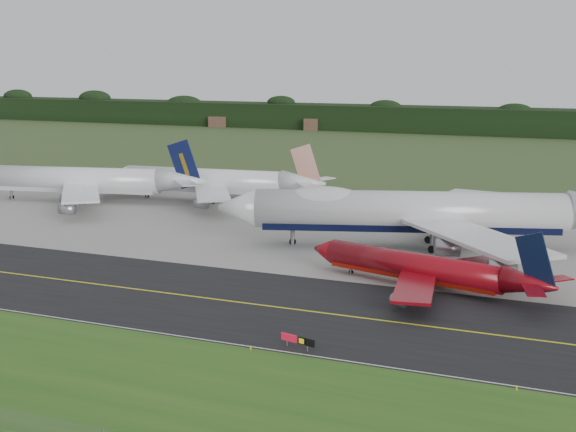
# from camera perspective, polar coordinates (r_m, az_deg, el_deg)

# --- Properties ---
(ground) EXTENTS (600.00, 600.00, 0.00)m
(ground) POSITION_cam_1_polar(r_m,az_deg,el_deg) (116.24, -1.52, -5.76)
(ground) COLOR #334F25
(ground) RESTS_ON ground
(grass_verge) EXTENTS (400.00, 30.00, 0.01)m
(grass_verge) POSITION_cam_1_polar(r_m,az_deg,el_deg) (87.37, -11.16, -11.78)
(grass_verge) COLOR #28581A
(grass_verge) RESTS_ON ground
(taxiway) EXTENTS (400.00, 32.00, 0.02)m
(taxiway) POSITION_cam_1_polar(r_m,az_deg,el_deg) (112.76, -2.36, -6.29)
(taxiway) COLOR black
(taxiway) RESTS_ON ground
(apron) EXTENTS (400.00, 78.00, 0.01)m
(apron) POSITION_cam_1_polar(r_m,az_deg,el_deg) (162.68, 5.85, -0.94)
(apron) COLOR gray
(apron) RESTS_ON ground
(taxiway_centreline) EXTENTS (400.00, 0.40, 0.00)m
(taxiway_centreline) POSITION_cam_1_polar(r_m,az_deg,el_deg) (112.76, -2.36, -6.28)
(taxiway_centreline) COLOR yellow
(taxiway_centreline) RESTS_ON taxiway
(taxiway_edge_line) EXTENTS (400.00, 0.25, 0.00)m
(taxiway_edge_line) POSITION_cam_1_polar(r_m,az_deg,el_deg) (99.66, -6.17, -8.70)
(taxiway_edge_line) COLOR silver
(taxiway_edge_line) RESTS_ON taxiway
(perimeter_fence) EXTENTS (320.00, 0.10, 320.00)m
(perimeter_fence) POSITION_cam_1_polar(r_m,az_deg,el_deg) (77.47, -16.69, -14.24)
(perimeter_fence) COLOR slate
(perimeter_fence) RESTS_ON ground
(horizon_treeline) EXTENTS (700.00, 25.00, 12.00)m
(horizon_treeline) POSITION_cam_1_polar(r_m,az_deg,el_deg) (379.06, 15.78, 6.36)
(horizon_treeline) COLOR black
(horizon_treeline) RESTS_ON ground
(jet_ba_747) EXTENTS (76.16, 61.56, 19.58)m
(jet_ba_747) POSITION_cam_1_polar(r_m,az_deg,el_deg) (146.55, 9.74, 0.29)
(jet_ba_747) COLOR silver
(jet_ba_747) RESTS_ON ground
(jet_red_737) EXTENTS (39.90, 31.84, 10.93)m
(jet_red_737) POSITION_cam_1_polar(r_m,az_deg,el_deg) (121.33, 9.76, -3.72)
(jet_red_737) COLOR maroon
(jet_red_737) RESTS_ON ground
(jet_navy_gold) EXTENTS (60.03, 51.48, 15.58)m
(jet_navy_gold) POSITION_cam_1_polar(r_m,az_deg,el_deg) (198.31, -14.15, 2.44)
(jet_navy_gold) COLOR white
(jet_navy_gold) RESTS_ON ground
(jet_star_tail) EXTENTS (55.73, 46.42, 14.69)m
(jet_star_tail) POSITION_cam_1_polar(r_m,az_deg,el_deg) (193.43, -5.23, 2.46)
(jet_star_tail) COLOR white
(jet_star_tail) RESTS_ON ground
(taxiway_sign) EXTENTS (4.67, 1.31, 1.59)m
(taxiway_sign) POSITION_cam_1_polar(r_m,az_deg,el_deg) (95.64, 0.69, -8.80)
(taxiway_sign) COLOR slate
(taxiway_sign) RESTS_ON ground
(edge_marker_center) EXTENTS (0.16, 0.16, 0.50)m
(edge_marker_center) POSITION_cam_1_polar(r_m,az_deg,el_deg) (95.69, -2.68, -9.36)
(edge_marker_center) COLOR yellow
(edge_marker_center) RESTS_ON ground
(edge_marker_right) EXTENTS (0.16, 0.16, 0.50)m
(edge_marker_right) POSITION_cam_1_polar(r_m,az_deg,el_deg) (87.94, 15.95, -11.68)
(edge_marker_right) COLOR yellow
(edge_marker_right) RESTS_ON ground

